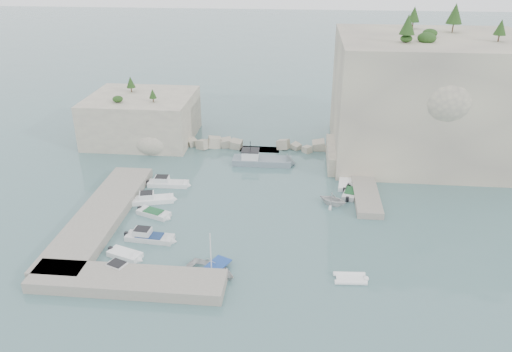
# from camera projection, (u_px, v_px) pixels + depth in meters

# --- Properties ---
(ground) EXTENTS (400.00, 400.00, 0.00)m
(ground) POSITION_uv_depth(u_px,v_px,m) (251.00, 223.00, 56.09)
(ground) COLOR slate
(ground) RESTS_ON ground
(cliff_east) EXTENTS (26.00, 22.00, 17.00)m
(cliff_east) POSITION_uv_depth(u_px,v_px,m) (428.00, 98.00, 71.18)
(cliff_east) COLOR beige
(cliff_east) RESTS_ON ground
(cliff_terrace) EXTENTS (8.00, 10.00, 2.50)m
(cliff_terrace) POSITION_uv_depth(u_px,v_px,m) (355.00, 155.00, 70.63)
(cliff_terrace) COLOR beige
(cliff_terrace) RESTS_ON ground
(outcrop_west) EXTENTS (16.00, 14.00, 7.00)m
(outcrop_west) POSITION_uv_depth(u_px,v_px,m) (142.00, 117.00, 78.92)
(outcrop_west) COLOR beige
(outcrop_west) RESTS_ON ground
(quay_west) EXTENTS (5.00, 24.00, 1.10)m
(quay_west) POSITION_uv_depth(u_px,v_px,m) (101.00, 215.00, 56.47)
(quay_west) COLOR #9E9689
(quay_west) RESTS_ON ground
(quay_south) EXTENTS (18.00, 4.00, 1.10)m
(quay_south) POSITION_uv_depth(u_px,v_px,m) (127.00, 281.00, 45.48)
(quay_south) COLOR #9E9689
(quay_south) RESTS_ON ground
(ledge_east) EXTENTS (3.00, 16.00, 0.80)m
(ledge_east) POSITION_uv_depth(u_px,v_px,m) (364.00, 186.00, 63.74)
(ledge_east) COLOR #9E9689
(ledge_east) RESTS_ON ground
(breakwater) EXTENTS (28.00, 3.00, 1.40)m
(breakwater) POSITION_uv_depth(u_px,v_px,m) (260.00, 145.00, 75.72)
(breakwater) COLOR beige
(breakwater) RESTS_ON ground
(motorboat_a) EXTENTS (5.74, 1.87, 1.40)m
(motorboat_a) POSITION_uv_depth(u_px,v_px,m) (168.00, 186.00, 64.64)
(motorboat_a) COLOR white
(motorboat_a) RESTS_ON ground
(motorboat_b) EXTENTS (5.65, 3.07, 1.40)m
(motorboat_b) POSITION_uv_depth(u_px,v_px,m) (153.00, 202.00, 60.64)
(motorboat_b) COLOR white
(motorboat_b) RESTS_ON ground
(motorboat_c) EXTENTS (4.56, 3.00, 0.70)m
(motorboat_c) POSITION_uv_depth(u_px,v_px,m) (154.00, 215.00, 57.59)
(motorboat_c) COLOR silver
(motorboat_c) RESTS_ON ground
(motorboat_d) EXTENTS (5.70, 2.13, 1.40)m
(motorboat_d) POSITION_uv_depth(u_px,v_px,m) (150.00, 240.00, 52.83)
(motorboat_d) COLOR silver
(motorboat_d) RESTS_ON ground
(motorboat_e) EXTENTS (4.08, 2.72, 0.70)m
(motorboat_e) POSITION_uv_depth(u_px,v_px,m) (125.00, 257.00, 49.98)
(motorboat_e) COLOR white
(motorboat_e) RESTS_ON ground
(motorboat_f) EXTENTS (5.56, 3.53, 1.40)m
(motorboat_f) POSITION_uv_depth(u_px,v_px,m) (124.00, 276.00, 47.02)
(motorboat_f) COLOR silver
(motorboat_f) RESTS_ON ground
(rowboat) EXTENTS (6.11, 5.42, 1.05)m
(rowboat) POSITION_uv_depth(u_px,v_px,m) (212.00, 274.00, 47.41)
(rowboat) COLOR white
(rowboat) RESTS_ON ground
(inflatable_dinghy) EXTENTS (3.37, 1.79, 0.44)m
(inflatable_dinghy) POSITION_uv_depth(u_px,v_px,m) (350.00, 280.00, 46.54)
(inflatable_dinghy) COLOR white
(inflatable_dinghy) RESTS_ON ground
(tender_east_a) EXTENTS (4.26, 4.03, 1.77)m
(tender_east_a) POSITION_uv_depth(u_px,v_px,m) (332.00, 205.00, 59.88)
(tender_east_a) COLOR silver
(tender_east_a) RESTS_ON ground
(tender_east_b) EXTENTS (2.57, 4.63, 0.70)m
(tender_east_b) POSITION_uv_depth(u_px,v_px,m) (350.00, 194.00, 62.36)
(tender_east_b) COLOR silver
(tender_east_b) RESTS_ON ground
(tender_east_c) EXTENTS (2.10, 5.10, 0.70)m
(tender_east_c) POSITION_uv_depth(u_px,v_px,m) (345.00, 185.00, 64.91)
(tender_east_c) COLOR white
(tender_east_c) RESTS_ON ground
(tender_east_d) EXTENTS (4.63, 3.57, 1.69)m
(tender_east_d) POSITION_uv_depth(u_px,v_px,m) (345.00, 175.00, 67.65)
(tender_east_d) COLOR silver
(tender_east_d) RESTS_ON ground
(work_boat) EXTENTS (9.15, 2.79, 2.20)m
(work_boat) POSITION_uv_depth(u_px,v_px,m) (262.00, 164.00, 71.03)
(work_boat) COLOR slate
(work_boat) RESTS_ON ground
(rowboat_mast) EXTENTS (0.10, 0.10, 4.20)m
(rowboat_mast) POSITION_uv_depth(u_px,v_px,m) (211.00, 251.00, 46.30)
(rowboat_mast) COLOR white
(rowboat_mast) RESTS_ON rowboat
(vegetation) EXTENTS (53.48, 13.88, 13.40)m
(vegetation) POSITION_uv_depth(u_px,v_px,m) (397.00, 28.00, 68.91)
(vegetation) COLOR #1E4219
(vegetation) RESTS_ON ground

